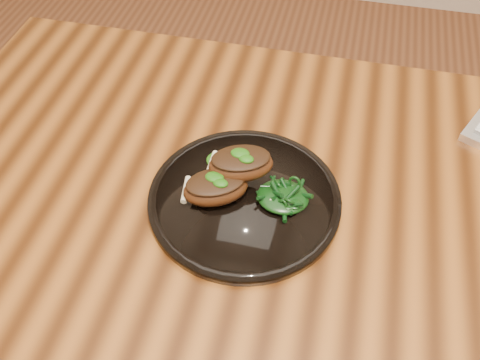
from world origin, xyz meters
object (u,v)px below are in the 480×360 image
lamb_chop_front (215,187)px  greens_heap (283,195)px  plate (245,199)px  desk (355,236)px

lamb_chop_front → greens_heap: lamb_chop_front is taller
plate → greens_heap: greens_heap is taller
desk → greens_heap: 0.17m
desk → greens_heap: size_ratio=19.16×
plate → greens_heap: size_ratio=3.74×
greens_heap → desk: bearing=13.4°
plate → greens_heap: 0.07m
desk → plate: 0.21m
plate → desk: bearing=10.8°
desk → plate: size_ratio=5.13×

